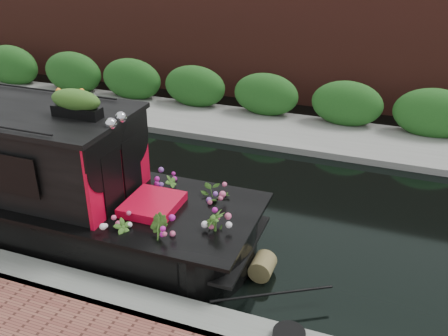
% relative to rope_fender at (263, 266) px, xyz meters
% --- Properties ---
extents(ground, '(80.00, 80.00, 0.00)m').
position_rel_rope_fender_xyz_m(ground, '(-2.09, 1.82, -0.19)').
color(ground, black).
rests_on(ground, ground).
extents(near_bank_coping, '(40.00, 0.60, 0.50)m').
position_rel_rope_fender_xyz_m(near_bank_coping, '(-2.09, -1.48, -0.19)').
color(near_bank_coping, slate).
rests_on(near_bank_coping, ground).
extents(far_bank_path, '(40.00, 2.40, 0.34)m').
position_rel_rope_fender_xyz_m(far_bank_path, '(-2.09, 6.02, -0.19)').
color(far_bank_path, gray).
rests_on(far_bank_path, ground).
extents(far_hedge, '(40.00, 1.10, 2.80)m').
position_rel_rope_fender_xyz_m(far_hedge, '(-2.09, 6.92, -0.19)').
color(far_hedge, '#20541C').
rests_on(far_hedge, ground).
extents(far_brick_wall, '(40.00, 1.00, 8.00)m').
position_rel_rope_fender_xyz_m(far_brick_wall, '(-2.09, 9.02, -0.19)').
color(far_brick_wall, '#54241C').
rests_on(far_brick_wall, ground).
extents(rope_fender, '(0.37, 0.43, 0.37)m').
position_rel_rope_fender_xyz_m(rope_fender, '(0.00, 0.00, 0.00)').
color(rope_fender, brown).
rests_on(rope_fender, ground).
extents(coiled_mooring_rope, '(0.43, 0.43, 0.12)m').
position_rel_rope_fender_xyz_m(coiled_mooring_rope, '(0.79, -1.44, 0.12)').
color(coiled_mooring_rope, black).
rests_on(coiled_mooring_rope, near_bank_coping).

